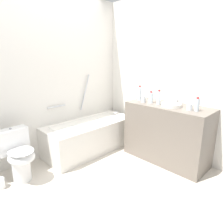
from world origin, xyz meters
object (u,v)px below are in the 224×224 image
object	(u,v)px
sink_faucet	(177,102)
water_bottle_0	(197,105)
water_bottle_3	(140,94)
drinking_glass_0	(189,107)
bathtub	(90,135)
toilet_paper_roll	(0,184)
water_bottle_1	(151,98)
sink_basin	(171,105)
water_bottle_2	(159,98)
drinking_glass_1	(143,99)
toilet	(18,154)

from	to	relation	value
sink_faucet	water_bottle_0	size ratio (longest dim) A/B	0.82
water_bottle_0	water_bottle_3	size ratio (longest dim) A/B	0.77
sink_faucet	drinking_glass_0	xyz separation A→B (m)	(-0.20, -0.28, 0.01)
bathtub	sink_faucet	size ratio (longest dim) A/B	10.37
water_bottle_0	toilet_paper_roll	xyz separation A→B (m)	(-2.03, 1.46, -0.90)
water_bottle_0	drinking_glass_0	xyz separation A→B (m)	(-0.03, 0.09, -0.04)
water_bottle_1	drinking_glass_0	bearing A→B (deg)	-90.00
water_bottle_1	sink_faucet	bearing A→B (deg)	-59.40
sink_basin	water_bottle_2	world-z (taller)	water_bottle_2
sink_faucet	water_bottle_0	xyz separation A→B (m)	(-0.17, -0.36, 0.05)
water_bottle_2	drinking_glass_0	world-z (taller)	water_bottle_2
water_bottle_0	water_bottle_1	world-z (taller)	water_bottle_0
water_bottle_1	water_bottle_3	xyz separation A→B (m)	(0.03, 0.24, 0.03)
sink_faucet	water_bottle_1	xyz separation A→B (m)	(-0.20, 0.33, 0.05)
bathtub	drinking_glass_0	distance (m)	1.67
drinking_glass_0	toilet_paper_roll	distance (m)	2.58
water_bottle_3	drinking_glass_0	distance (m)	0.86
sink_basin	drinking_glass_1	bearing A→B (deg)	98.07
water_bottle_1	water_bottle_2	size ratio (longest dim) A/B	0.83
water_bottle_0	water_bottle_3	bearing A→B (deg)	89.68
water_bottle_2	sink_basin	bearing A→B (deg)	-81.49
toilet	water_bottle_0	distance (m)	2.39
water_bottle_3	drinking_glass_0	bearing A→B (deg)	-92.10
water_bottle_0	water_bottle_2	xyz separation A→B (m)	(-0.03, 0.56, 0.02)
water_bottle_0	toilet_paper_roll	world-z (taller)	water_bottle_0
bathtub	water_bottle_2	xyz separation A→B (m)	(0.53, -0.97, 0.71)
toilet	drinking_glass_0	world-z (taller)	drinking_glass_0
sink_basin	toilet_paper_roll	xyz separation A→B (m)	(-2.03, 1.10, -0.84)
bathtub	drinking_glass_0	xyz separation A→B (m)	(0.54, -1.44, 0.65)
water_bottle_1	drinking_glass_0	world-z (taller)	water_bottle_1
water_bottle_0	toilet	bearing A→B (deg)	140.15
bathtub	toilet	distance (m)	1.21
drinking_glass_0	drinking_glass_1	world-z (taller)	drinking_glass_1
drinking_glass_1	water_bottle_2	bearing A→B (deg)	-82.27
water_bottle_1	bathtub	bearing A→B (deg)	122.87
toilet	water_bottle_0	xyz separation A→B (m)	(1.78, -1.48, 0.61)
toilet	water_bottle_3	xyz separation A→B (m)	(1.78, -0.54, 0.64)
water_bottle_3	toilet_paper_roll	distance (m)	2.30
bathtub	water_bottle_2	bearing A→B (deg)	-61.22
water_bottle_0	water_bottle_1	distance (m)	0.69
toilet	drinking_glass_0	size ratio (longest dim) A/B	7.69
drinking_glass_1	water_bottle_0	bearing A→B (deg)	-85.43
bathtub	sink_basin	world-z (taller)	bathtub
water_bottle_2	water_bottle_0	bearing A→B (deg)	-86.87
bathtub	toilet	xyz separation A→B (m)	(-1.21, -0.04, 0.08)
water_bottle_3	drinking_glass_0	world-z (taller)	water_bottle_3
sink_basin	bathtub	bearing A→B (deg)	115.77
sink_basin	water_bottle_1	bearing A→B (deg)	94.25
water_bottle_3	drinking_glass_1	distance (m)	0.16
drinking_glass_1	toilet_paper_roll	bearing A→B (deg)	161.61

